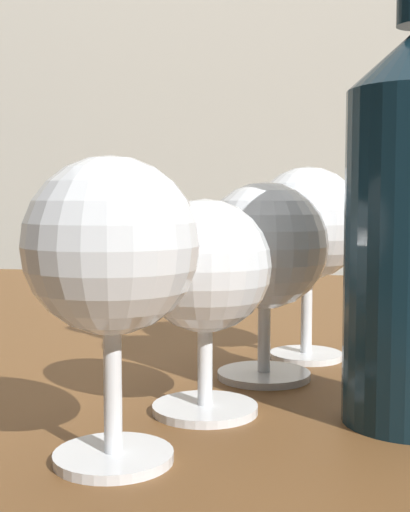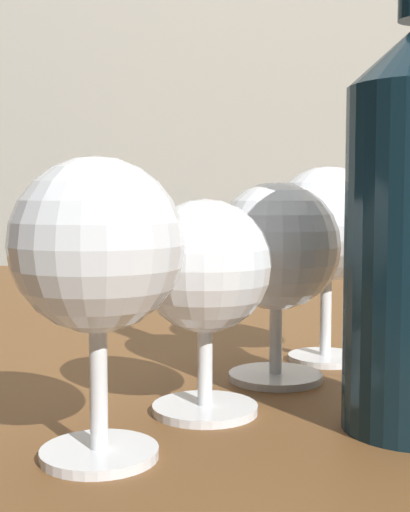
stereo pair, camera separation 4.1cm
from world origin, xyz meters
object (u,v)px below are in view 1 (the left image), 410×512
at_px(wine_glass_pinot, 111,252).
at_px(wine_glass_empty, 265,250).
at_px(wine_glass_cabernet, 308,227).
at_px(wine_glass_rose, 205,271).

xyz_separation_m(wine_glass_pinot, wine_glass_empty, (0.06, 0.17, -0.01)).
bearing_deg(wine_glass_pinot, wine_glass_cabernet, 69.98).
distance_m(wine_glass_pinot, wine_glass_empty, 0.18).
distance_m(wine_glass_rose, wine_glass_cabernet, 0.16).
bearing_deg(wine_glass_rose, wine_glass_cabernet, 69.97).
xyz_separation_m(wine_glass_pinot, wine_glass_rose, (0.03, 0.08, -0.02)).
bearing_deg(wine_glass_cabernet, wine_glass_rose, -110.03).
relative_size(wine_glass_empty, wine_glass_cabernet, 0.91).
height_order(wine_glass_rose, wine_glass_cabernet, wine_glass_cabernet).
distance_m(wine_glass_rose, wine_glass_empty, 0.09).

